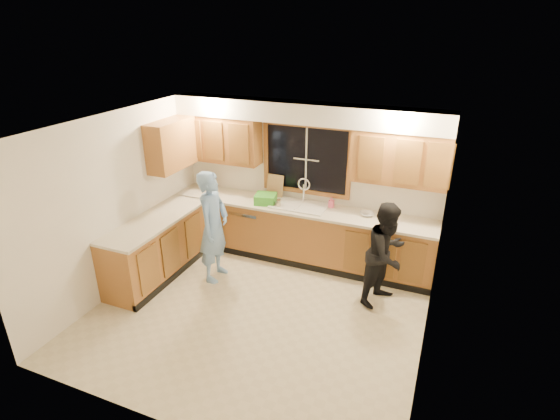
{
  "coord_description": "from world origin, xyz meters",
  "views": [
    {
      "loc": [
        2.1,
        -4.3,
        3.58
      ],
      "look_at": [
        0.07,
        0.65,
        1.25
      ],
      "focal_mm": 28.0,
      "sensor_mm": 36.0,
      "label": 1
    }
  ],
  "objects_px": {
    "sink": "(299,209)",
    "woman": "(387,254)",
    "dishwasher": "(251,227)",
    "dish_crate": "(266,199)",
    "bowl": "(367,214)",
    "knife_block": "(210,183)",
    "soap_bottle": "(331,202)",
    "man": "(214,227)",
    "stove": "(132,265)"
  },
  "relations": [
    {
      "from": "dishwasher",
      "to": "man",
      "type": "distance_m",
      "value": 1.08
    },
    {
      "from": "dishwasher",
      "to": "dish_crate",
      "type": "xyz_separation_m",
      "value": [
        0.31,
        -0.07,
        0.58
      ]
    },
    {
      "from": "dishwasher",
      "to": "stove",
      "type": "distance_m",
      "value": 2.04
    },
    {
      "from": "knife_block",
      "to": "dish_crate",
      "type": "bearing_deg",
      "value": -19.38
    },
    {
      "from": "woman",
      "to": "stove",
      "type": "bearing_deg",
      "value": 133.69
    },
    {
      "from": "man",
      "to": "sink",
      "type": "bearing_deg",
      "value": -47.3
    },
    {
      "from": "woman",
      "to": "dish_crate",
      "type": "distance_m",
      "value": 2.12
    },
    {
      "from": "knife_block",
      "to": "dish_crate",
      "type": "distance_m",
      "value": 1.13
    },
    {
      "from": "dishwasher",
      "to": "knife_block",
      "type": "xyz_separation_m",
      "value": [
        -0.8,
        0.12,
        0.62
      ]
    },
    {
      "from": "dishwasher",
      "to": "man",
      "type": "height_order",
      "value": "man"
    },
    {
      "from": "bowl",
      "to": "dishwasher",
      "type": "bearing_deg",
      "value": -178.22
    },
    {
      "from": "sink",
      "to": "soap_bottle",
      "type": "xyz_separation_m",
      "value": [
        0.47,
        0.15,
        0.14
      ]
    },
    {
      "from": "man",
      "to": "dish_crate",
      "type": "bearing_deg",
      "value": -28.08
    },
    {
      "from": "stove",
      "to": "bowl",
      "type": "relative_size",
      "value": 4.37
    },
    {
      "from": "knife_block",
      "to": "bowl",
      "type": "height_order",
      "value": "knife_block"
    },
    {
      "from": "dishwasher",
      "to": "man",
      "type": "bearing_deg",
      "value": -96.08
    },
    {
      "from": "sink",
      "to": "knife_block",
      "type": "distance_m",
      "value": 1.67
    },
    {
      "from": "sink",
      "to": "soap_bottle",
      "type": "relative_size",
      "value": 5.11
    },
    {
      "from": "woman",
      "to": "dish_crate",
      "type": "height_order",
      "value": "woman"
    },
    {
      "from": "dishwasher",
      "to": "soap_bottle",
      "type": "distance_m",
      "value": 1.46
    },
    {
      "from": "sink",
      "to": "dishwasher",
      "type": "distance_m",
      "value": 0.96
    },
    {
      "from": "knife_block",
      "to": "soap_bottle",
      "type": "bearing_deg",
      "value": -8.68
    },
    {
      "from": "dishwasher",
      "to": "dish_crate",
      "type": "bearing_deg",
      "value": -12.26
    },
    {
      "from": "sink",
      "to": "bowl",
      "type": "bearing_deg",
      "value": 2.42
    },
    {
      "from": "stove",
      "to": "man",
      "type": "bearing_deg",
      "value": 44.19
    },
    {
      "from": "dish_crate",
      "to": "soap_bottle",
      "type": "height_order",
      "value": "soap_bottle"
    },
    {
      "from": "dishwasher",
      "to": "man",
      "type": "relative_size",
      "value": 0.49
    },
    {
      "from": "stove",
      "to": "soap_bottle",
      "type": "height_order",
      "value": "soap_bottle"
    },
    {
      "from": "woman",
      "to": "bowl",
      "type": "xyz_separation_m",
      "value": [
        -0.43,
        0.7,
        0.22
      ]
    },
    {
      "from": "sink",
      "to": "woman",
      "type": "height_order",
      "value": "woman"
    },
    {
      "from": "stove",
      "to": "dishwasher",
      "type": "bearing_deg",
      "value": 62.31
    },
    {
      "from": "soap_bottle",
      "to": "man",
      "type": "bearing_deg",
      "value": -141.0
    },
    {
      "from": "sink",
      "to": "dishwasher",
      "type": "bearing_deg",
      "value": -179.01
    },
    {
      "from": "sink",
      "to": "dish_crate",
      "type": "xyz_separation_m",
      "value": [
        -0.54,
        -0.08,
        0.13
      ]
    },
    {
      "from": "stove",
      "to": "soap_bottle",
      "type": "bearing_deg",
      "value": 41.03
    },
    {
      "from": "sink",
      "to": "stove",
      "type": "height_order",
      "value": "sink"
    },
    {
      "from": "woman",
      "to": "dish_crate",
      "type": "bearing_deg",
      "value": 98.2
    },
    {
      "from": "man",
      "to": "bowl",
      "type": "distance_m",
      "value": 2.27
    },
    {
      "from": "dishwasher",
      "to": "soap_bottle",
      "type": "relative_size",
      "value": 4.87
    },
    {
      "from": "man",
      "to": "soap_bottle",
      "type": "height_order",
      "value": "man"
    },
    {
      "from": "knife_block",
      "to": "bowl",
      "type": "xyz_separation_m",
      "value": [
        2.71,
        -0.06,
        -0.09
      ]
    },
    {
      "from": "dish_crate",
      "to": "dishwasher",
      "type": "bearing_deg",
      "value": 167.74
    },
    {
      "from": "stove",
      "to": "dish_crate",
      "type": "distance_m",
      "value": 2.22
    },
    {
      "from": "woman",
      "to": "bowl",
      "type": "bearing_deg",
      "value": 55.56
    },
    {
      "from": "man",
      "to": "knife_block",
      "type": "relative_size",
      "value": 7.35
    },
    {
      "from": "sink",
      "to": "man",
      "type": "bearing_deg",
      "value": -133.59
    },
    {
      "from": "sink",
      "to": "woman",
      "type": "bearing_deg",
      "value": -23.98
    },
    {
      "from": "woman",
      "to": "knife_block",
      "type": "bearing_deg",
      "value": 100.5
    },
    {
      "from": "sink",
      "to": "bowl",
      "type": "distance_m",
      "value": 1.06
    },
    {
      "from": "dish_crate",
      "to": "bowl",
      "type": "xyz_separation_m",
      "value": [
        1.59,
        0.13,
        -0.05
      ]
    }
  ]
}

